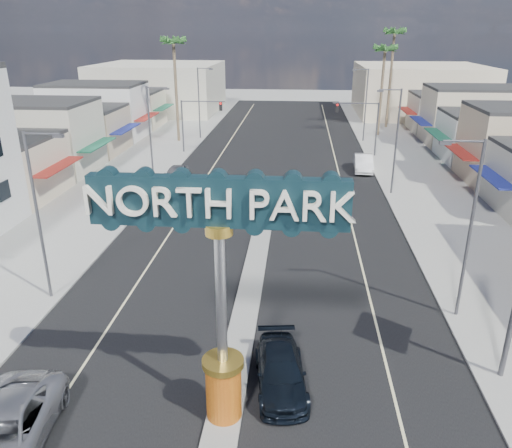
% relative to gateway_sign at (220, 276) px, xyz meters
% --- Properties ---
extents(ground, '(160.00, 160.00, 0.00)m').
position_rel_gateway_sign_xyz_m(ground, '(0.00, 28.02, -5.93)').
color(ground, gray).
rests_on(ground, ground).
extents(road, '(20.00, 120.00, 0.01)m').
position_rel_gateway_sign_xyz_m(road, '(0.00, 28.02, -5.92)').
color(road, black).
rests_on(road, ground).
extents(median_island, '(1.30, 30.00, 0.16)m').
position_rel_gateway_sign_xyz_m(median_island, '(0.00, 12.02, -5.85)').
color(median_island, gray).
rests_on(median_island, ground).
extents(sidewalk_left, '(8.00, 120.00, 0.12)m').
position_rel_gateway_sign_xyz_m(sidewalk_left, '(-14.00, 28.02, -5.87)').
color(sidewalk_left, gray).
rests_on(sidewalk_left, ground).
extents(sidewalk_right, '(8.00, 120.00, 0.12)m').
position_rel_gateway_sign_xyz_m(sidewalk_right, '(14.00, 28.02, -5.87)').
color(sidewalk_right, gray).
rests_on(sidewalk_right, ground).
extents(storefront_row_left, '(12.00, 42.00, 6.00)m').
position_rel_gateway_sign_xyz_m(storefront_row_left, '(-24.00, 41.02, -2.93)').
color(storefront_row_left, beige).
rests_on(storefront_row_left, ground).
extents(storefront_row_right, '(12.00, 42.00, 6.00)m').
position_rel_gateway_sign_xyz_m(storefront_row_right, '(24.00, 41.02, -2.93)').
color(storefront_row_right, '#B7B29E').
rests_on(storefront_row_right, ground).
extents(backdrop_far_left, '(20.00, 20.00, 8.00)m').
position_rel_gateway_sign_xyz_m(backdrop_far_left, '(-22.00, 73.02, -1.93)').
color(backdrop_far_left, '#B7B29E').
rests_on(backdrop_far_left, ground).
extents(backdrop_far_right, '(20.00, 20.00, 8.00)m').
position_rel_gateway_sign_xyz_m(backdrop_far_right, '(22.00, 73.02, -1.93)').
color(backdrop_far_right, beige).
rests_on(backdrop_far_right, ground).
extents(gateway_sign, '(8.20, 1.50, 9.15)m').
position_rel_gateway_sign_xyz_m(gateway_sign, '(0.00, 0.00, 0.00)').
color(gateway_sign, '#B8410E').
rests_on(gateway_sign, median_island).
extents(traffic_signal_left, '(5.09, 0.45, 6.00)m').
position_rel_gateway_sign_xyz_m(traffic_signal_left, '(-9.18, 42.02, -1.65)').
color(traffic_signal_left, '#47474C').
rests_on(traffic_signal_left, ground).
extents(traffic_signal_right, '(5.09, 0.45, 6.00)m').
position_rel_gateway_sign_xyz_m(traffic_signal_right, '(9.18, 42.02, -1.65)').
color(traffic_signal_right, '#47474C').
rests_on(traffic_signal_right, ground).
extents(streetlight_l_near, '(2.03, 0.22, 9.00)m').
position_rel_gateway_sign_xyz_m(streetlight_l_near, '(-10.43, 8.02, -0.86)').
color(streetlight_l_near, '#47474C').
rests_on(streetlight_l_near, ground).
extents(streetlight_l_mid, '(2.03, 0.22, 9.00)m').
position_rel_gateway_sign_xyz_m(streetlight_l_mid, '(-10.43, 28.02, -0.86)').
color(streetlight_l_mid, '#47474C').
rests_on(streetlight_l_mid, ground).
extents(streetlight_l_far, '(2.03, 0.22, 9.00)m').
position_rel_gateway_sign_xyz_m(streetlight_l_far, '(-10.43, 50.02, -0.86)').
color(streetlight_l_far, '#47474C').
rests_on(streetlight_l_far, ground).
extents(streetlight_r_near, '(2.03, 0.22, 9.00)m').
position_rel_gateway_sign_xyz_m(streetlight_r_near, '(10.43, 8.02, -0.86)').
color(streetlight_r_near, '#47474C').
rests_on(streetlight_r_near, ground).
extents(streetlight_r_mid, '(2.03, 0.22, 9.00)m').
position_rel_gateway_sign_xyz_m(streetlight_r_mid, '(10.43, 28.02, -0.86)').
color(streetlight_r_mid, '#47474C').
rests_on(streetlight_r_mid, ground).
extents(streetlight_r_far, '(2.03, 0.22, 9.00)m').
position_rel_gateway_sign_xyz_m(streetlight_r_far, '(10.43, 50.02, -0.86)').
color(streetlight_r_far, '#47474C').
rests_on(streetlight_r_far, ground).
extents(palm_left_far, '(2.60, 2.60, 13.10)m').
position_rel_gateway_sign_xyz_m(palm_left_far, '(-13.00, 48.02, 5.57)').
color(palm_left_far, brown).
rests_on(palm_left_far, ground).
extents(palm_right_mid, '(2.60, 2.60, 12.10)m').
position_rel_gateway_sign_xyz_m(palm_right_mid, '(13.00, 54.02, 4.67)').
color(palm_right_mid, brown).
rests_on(palm_right_mid, ground).
extents(palm_right_far, '(2.60, 2.60, 14.10)m').
position_rel_gateway_sign_xyz_m(palm_right_far, '(15.00, 60.02, 6.46)').
color(palm_right_far, brown).
rests_on(palm_right_far, ground).
extents(suv_left, '(3.50, 6.31, 1.67)m').
position_rel_gateway_sign_xyz_m(suv_left, '(-7.17, -2.23, -5.09)').
color(suv_left, '#B3B3B8').
rests_on(suv_left, ground).
extents(suv_right, '(2.54, 4.97, 1.38)m').
position_rel_gateway_sign_xyz_m(suv_right, '(2.00, 2.01, -5.24)').
color(suv_right, black).
rests_on(suv_right, ground).
extents(car_parked_left, '(2.03, 4.68, 1.57)m').
position_rel_gateway_sign_xyz_m(car_parked_left, '(-9.00, 29.89, -5.14)').
color(car_parked_left, slate).
rests_on(car_parked_left, ground).
extents(car_parked_right, '(2.02, 5.12, 1.66)m').
position_rel_gateway_sign_xyz_m(car_parked_right, '(9.00, 35.63, -5.10)').
color(car_parked_right, white).
rests_on(car_parked_right, ground).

